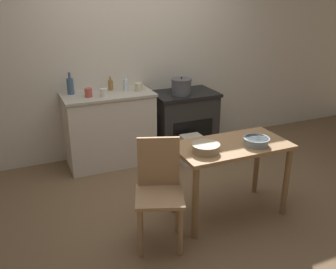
# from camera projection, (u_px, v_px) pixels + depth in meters

# --- Properties ---
(ground_plane) EXTENTS (14.00, 14.00, 0.00)m
(ground_plane) POSITION_uv_depth(u_px,v_px,m) (186.00, 202.00, 3.90)
(ground_plane) COLOR brown
(wall_back) EXTENTS (8.00, 0.07, 2.55)m
(wall_back) POSITION_uv_depth(u_px,v_px,m) (134.00, 56.00, 4.80)
(wall_back) COLOR beige
(wall_back) RESTS_ON ground_plane
(counter_cabinet) EXTENTS (1.09, 0.59, 0.91)m
(counter_cabinet) POSITION_uv_depth(u_px,v_px,m) (109.00, 128.00, 4.66)
(counter_cabinet) COLOR beige
(counter_cabinet) RESTS_ON ground_plane
(stove) EXTENTS (0.83, 0.59, 0.81)m
(stove) POSITION_uv_depth(u_px,v_px,m) (184.00, 121.00, 5.06)
(stove) COLOR #2D2B28
(stove) RESTS_ON ground_plane
(work_table) EXTENTS (1.08, 0.57, 0.74)m
(work_table) POSITION_uv_depth(u_px,v_px,m) (231.00, 156.00, 3.51)
(work_table) COLOR #997047
(work_table) RESTS_ON ground_plane
(chair) EXTENTS (0.51, 0.51, 0.92)m
(chair) POSITION_uv_depth(u_px,v_px,m) (159.00, 189.00, 3.16)
(chair) COLOR #A87F56
(chair) RESTS_ON ground_plane
(flour_sack) EXTENTS (0.26, 0.18, 0.38)m
(flour_sack) POSITION_uv_depth(u_px,v_px,m) (191.00, 150.00, 4.70)
(flour_sack) COLOR beige
(flour_sack) RESTS_ON ground_plane
(stock_pot) EXTENTS (0.26, 0.26, 0.23)m
(stock_pot) POSITION_uv_depth(u_px,v_px,m) (181.00, 87.00, 4.78)
(stock_pot) COLOR #4C4C51
(stock_pot) RESTS_ON stove
(mixing_bowl_large) EXTENTS (0.25, 0.25, 0.07)m
(mixing_bowl_large) POSITION_uv_depth(u_px,v_px,m) (206.00, 147.00, 3.28)
(mixing_bowl_large) COLOR tan
(mixing_bowl_large) RESTS_ON work_table
(mixing_bowl_small) EXTENTS (0.24, 0.24, 0.07)m
(mixing_bowl_small) POSITION_uv_depth(u_px,v_px,m) (256.00, 141.00, 3.43)
(mixing_bowl_small) COLOR #93A8B2
(mixing_bowl_small) RESTS_ON work_table
(bottle_far_left) EXTENTS (0.06, 0.06, 0.17)m
(bottle_far_left) POSITION_uv_depth(u_px,v_px,m) (111.00, 85.00, 4.61)
(bottle_far_left) COLOR olive
(bottle_far_left) RESTS_ON counter_cabinet
(bottle_left) EXTENTS (0.08, 0.08, 0.26)m
(bottle_left) POSITION_uv_depth(u_px,v_px,m) (70.00, 86.00, 4.42)
(bottle_left) COLOR #3D5675
(bottle_left) RESTS_ON counter_cabinet
(bottle_mid_left) EXTENTS (0.06, 0.06, 0.19)m
(bottle_mid_left) POSITION_uv_depth(u_px,v_px,m) (126.00, 85.00, 4.59)
(bottle_mid_left) COLOR silver
(bottle_mid_left) RESTS_ON counter_cabinet
(cup_center_left) EXTENTS (0.08, 0.08, 0.10)m
(cup_center_left) POSITION_uv_depth(u_px,v_px,m) (104.00, 93.00, 4.33)
(cup_center_left) COLOR silver
(cup_center_left) RESTS_ON counter_cabinet
(cup_center) EXTENTS (0.09, 0.09, 0.10)m
(cup_center) POSITION_uv_depth(u_px,v_px,m) (88.00, 93.00, 4.32)
(cup_center) COLOR #B74C42
(cup_center) RESTS_ON counter_cabinet
(cup_center_right) EXTENTS (0.09, 0.09, 0.09)m
(cup_center_right) POSITION_uv_depth(u_px,v_px,m) (139.00, 87.00, 4.59)
(cup_center_right) COLOR beige
(cup_center_right) RESTS_ON counter_cabinet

